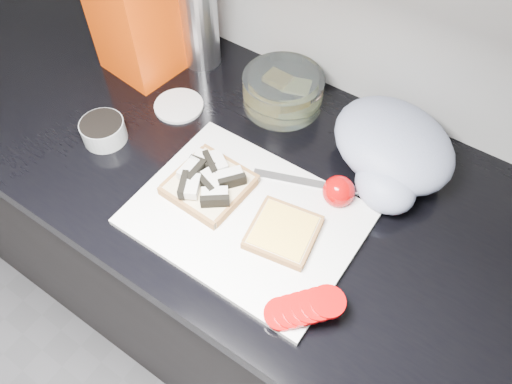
# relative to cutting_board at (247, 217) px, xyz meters

# --- Properties ---
(base_cabinet) EXTENTS (3.50, 0.60, 0.86)m
(base_cabinet) POSITION_rel_cutting_board_xyz_m (-0.13, 0.11, -0.48)
(base_cabinet) COLOR black
(base_cabinet) RESTS_ON ground
(countertop) EXTENTS (3.50, 0.64, 0.04)m
(countertop) POSITION_rel_cutting_board_xyz_m (-0.13, 0.11, -0.03)
(countertop) COLOR black
(countertop) RESTS_ON base_cabinet
(cutting_board) EXTENTS (0.40, 0.30, 0.01)m
(cutting_board) POSITION_rel_cutting_board_xyz_m (0.00, 0.00, 0.00)
(cutting_board) COLOR white
(cutting_board) RESTS_ON countertop
(bread_left) EXTENTS (0.15, 0.15, 0.04)m
(bread_left) POSITION_rel_cutting_board_xyz_m (-0.09, 0.01, 0.02)
(bread_left) COLOR #CABE8E
(bread_left) RESTS_ON cutting_board
(bread_right) EXTENTS (0.14, 0.14, 0.02)m
(bread_right) POSITION_rel_cutting_board_xyz_m (0.08, 0.00, 0.01)
(bread_right) COLOR #CABE8E
(bread_right) RESTS_ON cutting_board
(tomato_slices) EXTENTS (0.13, 0.12, 0.03)m
(tomato_slices) POSITION_rel_cutting_board_xyz_m (0.18, -0.10, 0.02)
(tomato_slices) COLOR #B40405
(tomato_slices) RESTS_ON cutting_board
(knife) EXTENTS (0.23, 0.10, 0.01)m
(knife) POSITION_rel_cutting_board_xyz_m (0.09, 0.14, 0.01)
(knife) COLOR silver
(knife) RESTS_ON cutting_board
(seed_tub) EXTENTS (0.09, 0.09, 0.05)m
(seed_tub) POSITION_rel_cutting_board_xyz_m (-0.36, -0.00, 0.02)
(seed_tub) COLOR #979B9C
(seed_tub) RESTS_ON countertop
(tub_lid) EXTENTS (0.14, 0.14, 0.01)m
(tub_lid) POSITION_rel_cutting_board_xyz_m (-0.29, 0.16, -0.00)
(tub_lid) COLOR silver
(tub_lid) RESTS_ON countertop
(glass_bowl) EXTENTS (0.17, 0.17, 0.07)m
(glass_bowl) POSITION_rel_cutting_board_xyz_m (-0.11, 0.29, 0.03)
(glass_bowl) COLOR silver
(glass_bowl) RESTS_ON countertop
(bread_bag) EXTENTS (0.17, 0.16, 0.25)m
(bread_bag) POSITION_rel_cutting_board_xyz_m (-0.44, 0.22, 0.12)
(bread_bag) COLOR #FB2904
(bread_bag) RESTS_ON countertop
(steel_canister) EXTENTS (0.09, 0.09, 0.21)m
(steel_canister) POSITION_rel_cutting_board_xyz_m (-0.35, 0.31, 0.10)
(steel_canister) COLOR #B5B5BA
(steel_canister) RESTS_ON countertop
(grocery_bag) EXTENTS (0.31, 0.30, 0.11)m
(grocery_bag) POSITION_rel_cutting_board_xyz_m (0.16, 0.26, 0.05)
(grocery_bag) COLOR #A1ABC6
(grocery_bag) RESTS_ON countertop
(whole_tomatoes) EXTENTS (0.06, 0.06, 0.06)m
(whole_tomatoes) POSITION_rel_cutting_board_xyz_m (0.12, 0.13, 0.02)
(whole_tomatoes) COLOR #B40405
(whole_tomatoes) RESTS_ON countertop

